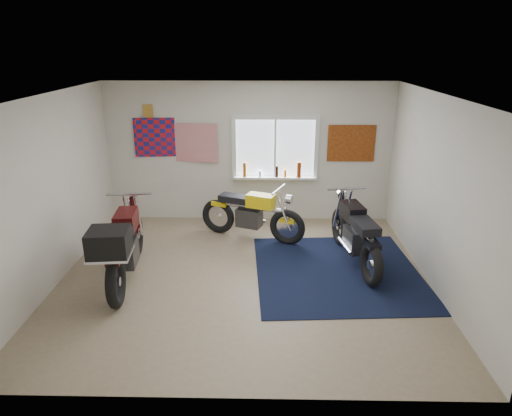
{
  "coord_description": "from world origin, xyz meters",
  "views": [
    {
      "loc": [
        0.31,
        -6.14,
        3.36
      ],
      "look_at": [
        0.17,
        0.4,
        0.98
      ],
      "focal_mm": 32.0,
      "sensor_mm": 36.0,
      "label": 1
    }
  ],
  "objects_px": {
    "yellow_triumph": "(251,215)",
    "maroon_tourer": "(123,246)",
    "navy_rug": "(337,271)",
    "black_chrome_bike": "(355,235)"
  },
  "relations": [
    {
      "from": "navy_rug",
      "to": "maroon_tourer",
      "type": "relative_size",
      "value": 1.13
    },
    {
      "from": "yellow_triumph",
      "to": "black_chrome_bike",
      "type": "height_order",
      "value": "black_chrome_bike"
    },
    {
      "from": "maroon_tourer",
      "to": "navy_rug",
      "type": "bearing_deg",
      "value": -88.02
    },
    {
      "from": "black_chrome_bike",
      "to": "navy_rug",
      "type": "bearing_deg",
      "value": 128.52
    },
    {
      "from": "yellow_triumph",
      "to": "maroon_tourer",
      "type": "height_order",
      "value": "maroon_tourer"
    },
    {
      "from": "navy_rug",
      "to": "black_chrome_bike",
      "type": "height_order",
      "value": "black_chrome_bike"
    },
    {
      "from": "navy_rug",
      "to": "maroon_tourer",
      "type": "xyz_separation_m",
      "value": [
        -3.18,
        -0.43,
        0.6
      ]
    },
    {
      "from": "yellow_triumph",
      "to": "black_chrome_bike",
      "type": "distance_m",
      "value": 1.93
    },
    {
      "from": "yellow_triumph",
      "to": "black_chrome_bike",
      "type": "xyz_separation_m",
      "value": [
        1.68,
        -0.95,
        0.04
      ]
    },
    {
      "from": "navy_rug",
      "to": "yellow_triumph",
      "type": "bearing_deg",
      "value": 137.0
    }
  ]
}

